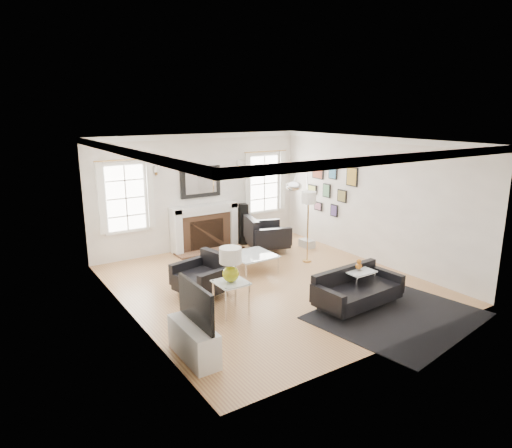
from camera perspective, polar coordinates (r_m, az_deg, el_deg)
floor at (r=9.12m, az=1.68°, el=-7.49°), size 6.00×6.00×0.00m
back_wall at (r=11.24m, az=-7.02°, el=4.01°), size 5.50×0.04×2.80m
front_wall at (r=6.55m, az=16.90°, el=-3.92°), size 5.50×0.04×2.80m
left_wall at (r=7.52m, az=-15.74°, el=-1.51°), size 0.04×6.00×2.80m
right_wall at (r=10.48m, az=14.22°, el=2.93°), size 0.04×6.00×2.80m
ceiling at (r=8.49m, az=1.82°, el=10.35°), size 5.50×6.00×0.02m
crown_molding at (r=8.50m, az=1.82°, el=9.95°), size 5.50×6.00×0.12m
fireplace at (r=11.24m, az=-6.41°, el=-0.45°), size 1.70×0.69×1.11m
mantel_mirror at (r=11.16m, az=-6.95°, el=5.24°), size 1.05×0.07×0.75m
window_left at (r=10.52m, az=-15.98°, el=3.18°), size 1.24×0.15×1.62m
window_right at (r=12.10m, az=1.00°, el=5.12°), size 1.24×0.15×1.62m
gallery_wall at (r=11.34m, az=9.36°, el=4.69°), size 0.04×1.73×1.29m
tv_unit at (r=6.53m, az=-7.76°, el=-13.70°), size 0.35×1.00×1.09m
area_rug at (r=8.13m, az=17.29°, el=-10.91°), size 2.92×2.56×0.01m
sofa at (r=8.23m, az=12.34°, el=-8.10°), size 1.68×0.86×0.53m
armchair_left at (r=8.52m, az=-6.39°, el=-6.60°), size 1.03×1.10×0.63m
armchair_right at (r=11.06m, az=1.08°, el=-1.43°), size 1.18×1.25×0.70m
coffee_table at (r=9.65m, az=-0.48°, el=-3.98°), size 0.87×0.87×0.39m
side_table_left at (r=7.70m, az=-3.16°, el=-7.96°), size 0.52×0.52×0.57m
nesting_table at (r=8.40m, az=12.65°, el=-6.45°), size 0.52×0.44×0.57m
gourd_lamp at (r=7.55m, az=-3.20°, el=-4.80°), size 0.37×0.37×0.59m
orange_vase at (r=8.33m, az=12.73°, el=-5.01°), size 0.12×0.12×0.19m
arc_floor_lamp at (r=10.36m, az=5.69°, el=2.34°), size 1.63×1.51×2.31m
stick_floor_lamp at (r=10.11m, az=6.60°, el=2.85°), size 0.33×0.33×1.61m
speaker_tower at (r=11.60m, az=-1.62°, el=-0.01°), size 0.24×0.24×1.04m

